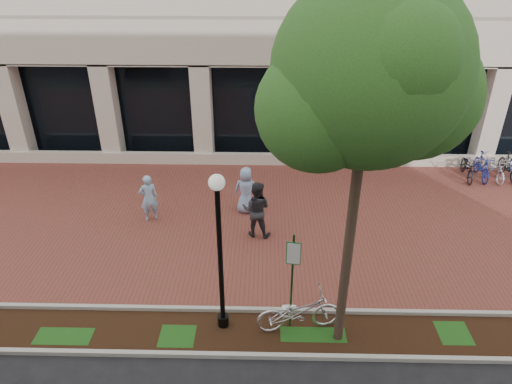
{
  "coord_description": "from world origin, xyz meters",
  "views": [
    {
      "loc": [
        0.67,
        -13.41,
        8.48
      ],
      "look_at": [
        0.38,
        -0.8,
        1.53
      ],
      "focal_mm": 32.0,
      "sensor_mm": 36.0,
      "label": 1
    }
  ],
  "objects_px": {
    "parking_sign": "(292,272)",
    "pedestrian_left": "(149,198)",
    "locked_bicycle": "(299,312)",
    "bike_rack_cluster": "(495,167)",
    "street_tree": "(371,84)",
    "pedestrian_right": "(246,190)",
    "lamppost": "(220,247)",
    "bollard": "(317,160)",
    "pedestrian_mid": "(256,209)"
  },
  "relations": [
    {
      "from": "pedestrian_left",
      "to": "pedestrian_right",
      "type": "xyz_separation_m",
      "value": [
        3.28,
        0.61,
        0.01
      ]
    },
    {
      "from": "bike_rack_cluster",
      "to": "pedestrian_left",
      "type": "bearing_deg",
      "value": -163.46
    },
    {
      "from": "locked_bicycle",
      "to": "pedestrian_right",
      "type": "relative_size",
      "value": 1.23
    },
    {
      "from": "pedestrian_left",
      "to": "bike_rack_cluster",
      "type": "relative_size",
      "value": 0.56
    },
    {
      "from": "lamppost",
      "to": "bike_rack_cluster",
      "type": "distance_m",
      "value": 13.4
    },
    {
      "from": "locked_bicycle",
      "to": "bike_rack_cluster",
      "type": "bearing_deg",
      "value": -55.14
    },
    {
      "from": "parking_sign",
      "to": "lamppost",
      "type": "bearing_deg",
      "value": -172.2
    },
    {
      "from": "pedestrian_left",
      "to": "street_tree",
      "type": "bearing_deg",
      "value": 116.18
    },
    {
      "from": "pedestrian_right",
      "to": "parking_sign",
      "type": "bearing_deg",
      "value": 108.79
    },
    {
      "from": "lamppost",
      "to": "bollard",
      "type": "relative_size",
      "value": 4.38
    },
    {
      "from": "pedestrian_left",
      "to": "bollard",
      "type": "xyz_separation_m",
      "value": [
        6.11,
        4.01,
        -0.36
      ]
    },
    {
      "from": "parking_sign",
      "to": "lamppost",
      "type": "xyz_separation_m",
      "value": [
        -1.67,
        -0.01,
        0.67
      ]
    },
    {
      "from": "bike_rack_cluster",
      "to": "lamppost",
      "type": "bearing_deg",
      "value": -138.94
    },
    {
      "from": "parking_sign",
      "to": "bike_rack_cluster",
      "type": "height_order",
      "value": "parking_sign"
    },
    {
      "from": "bike_rack_cluster",
      "to": "street_tree",
      "type": "bearing_deg",
      "value": -128.51
    },
    {
      "from": "lamppost",
      "to": "street_tree",
      "type": "distance_m",
      "value": 4.83
    },
    {
      "from": "street_tree",
      "to": "pedestrian_right",
      "type": "bearing_deg",
      "value": 113.4
    },
    {
      "from": "pedestrian_left",
      "to": "bike_rack_cluster",
      "type": "height_order",
      "value": "pedestrian_left"
    },
    {
      "from": "parking_sign",
      "to": "lamppost",
      "type": "height_order",
      "value": "lamppost"
    },
    {
      "from": "parking_sign",
      "to": "pedestrian_left",
      "type": "height_order",
      "value": "parking_sign"
    },
    {
      "from": "street_tree",
      "to": "locked_bicycle",
      "type": "xyz_separation_m",
      "value": [
        -1.02,
        0.26,
        -5.71
      ]
    },
    {
      "from": "parking_sign",
      "to": "bike_rack_cluster",
      "type": "xyz_separation_m",
      "value": [
        8.62,
        8.36,
        -1.23
      ]
    },
    {
      "from": "pedestrian_mid",
      "to": "parking_sign",
      "type": "bearing_deg",
      "value": 111.98
    },
    {
      "from": "locked_bicycle",
      "to": "bollard",
      "type": "relative_size",
      "value": 2.17
    },
    {
      "from": "parking_sign",
      "to": "pedestrian_right",
      "type": "xyz_separation_m",
      "value": [
        -1.33,
        5.53,
        -0.87
      ]
    },
    {
      "from": "bollard",
      "to": "pedestrian_left",
      "type": "bearing_deg",
      "value": -146.72
    },
    {
      "from": "parking_sign",
      "to": "locked_bicycle",
      "type": "height_order",
      "value": "parking_sign"
    },
    {
      "from": "pedestrian_left",
      "to": "bike_rack_cluster",
      "type": "xyz_separation_m",
      "value": [
        13.23,
        3.44,
        -0.35
      ]
    },
    {
      "from": "lamppost",
      "to": "pedestrian_right",
      "type": "bearing_deg",
      "value": 86.42
    },
    {
      "from": "parking_sign",
      "to": "street_tree",
      "type": "bearing_deg",
      "value": -7.92
    },
    {
      "from": "street_tree",
      "to": "bollard",
      "type": "height_order",
      "value": "street_tree"
    },
    {
      "from": "lamppost",
      "to": "bike_rack_cluster",
      "type": "relative_size",
      "value": 1.4
    },
    {
      "from": "street_tree",
      "to": "pedestrian_left",
      "type": "bearing_deg",
      "value": 137.9
    },
    {
      "from": "pedestrian_left",
      "to": "parking_sign",
      "type": "bearing_deg",
      "value": 111.39
    },
    {
      "from": "locked_bicycle",
      "to": "bike_rack_cluster",
      "type": "relative_size",
      "value": 0.7
    },
    {
      "from": "lamppost",
      "to": "bollard",
      "type": "xyz_separation_m",
      "value": [
        3.18,
        8.94,
        -1.9
      ]
    },
    {
      "from": "street_tree",
      "to": "pedestrian_mid",
      "type": "bearing_deg",
      "value": 115.97
    },
    {
      "from": "parking_sign",
      "to": "pedestrian_right",
      "type": "relative_size",
      "value": 1.61
    },
    {
      "from": "lamppost",
      "to": "locked_bicycle",
      "type": "bearing_deg",
      "value": -2.07
    },
    {
      "from": "street_tree",
      "to": "bollard",
      "type": "xyz_separation_m",
      "value": [
        0.3,
        9.26,
        -5.77
      ]
    },
    {
      "from": "locked_bicycle",
      "to": "pedestrian_left",
      "type": "xyz_separation_m",
      "value": [
        -4.79,
        4.99,
        0.3
      ]
    },
    {
      "from": "parking_sign",
      "to": "pedestrian_mid",
      "type": "relative_size",
      "value": 1.43
    },
    {
      "from": "parking_sign",
      "to": "bollard",
      "type": "xyz_separation_m",
      "value": [
        1.51,
        8.93,
        -1.23
      ]
    },
    {
      "from": "parking_sign",
      "to": "street_tree",
      "type": "height_order",
      "value": "street_tree"
    },
    {
      "from": "parking_sign",
      "to": "pedestrian_left",
      "type": "bearing_deg",
      "value": 140.63
    },
    {
      "from": "parking_sign",
      "to": "locked_bicycle",
      "type": "xyz_separation_m",
      "value": [
        0.19,
        -0.08,
        -1.17
      ]
    },
    {
      "from": "bollard",
      "to": "bike_rack_cluster",
      "type": "relative_size",
      "value": 0.32
    },
    {
      "from": "pedestrian_right",
      "to": "bollard",
      "type": "distance_m",
      "value": 4.45
    },
    {
      "from": "street_tree",
      "to": "pedestrian_right",
      "type": "xyz_separation_m",
      "value": [
        -2.54,
        5.86,
        -5.4
      ]
    },
    {
      "from": "locked_bicycle",
      "to": "pedestrian_right",
      "type": "xyz_separation_m",
      "value": [
        -1.52,
        5.6,
        0.3
      ]
    }
  ]
}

